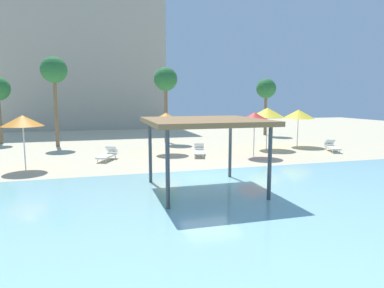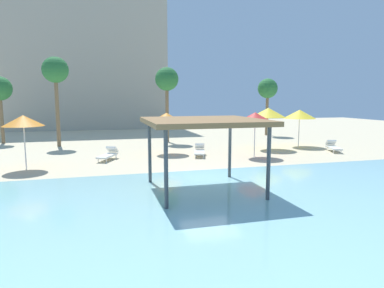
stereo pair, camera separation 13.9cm
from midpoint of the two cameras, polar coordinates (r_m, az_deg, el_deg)
name	(u,v)px [view 2 (the right image)]	position (r m, az deg, el deg)	size (l,w,h in m)	color
ground_plane	(209,178)	(15.46, 3.24, -5.71)	(80.00, 80.00, 0.00)	beige
lagoon_water	(263,215)	(10.80, 12.31, -11.74)	(44.00, 13.50, 0.04)	#8CC6CC
shade_pavilion	(204,123)	(12.83, 2.28, 3.50)	(4.33, 4.33, 2.82)	#42474C
beach_umbrella_red_0	(255,117)	(21.00, 10.83, 4.53)	(2.04, 2.04, 2.75)	silver
beach_umbrella_orange_3	(23,121)	(18.86, -26.50, 3.55)	(2.00, 2.00, 2.76)	silver
beach_umbrella_yellow_4	(268,113)	(24.44, 12.96, 5.20)	(2.46, 2.46, 2.94)	silver
beach_umbrella_yellow_5	(300,114)	(26.45, 17.92, 4.83)	(2.37, 2.37, 2.75)	silver
beach_umbrella_orange_6	(166,117)	(21.97, -4.17, 4.56)	(2.04, 2.04, 2.67)	silver
lounge_chair_0	(333,147)	(24.92, 22.96, -0.40)	(1.25, 1.98, 0.74)	white
lounge_chair_1	(200,151)	(21.15, 1.47, -1.13)	(1.15, 1.99, 0.74)	white
lounge_chair_2	(108,154)	(20.37, -13.79, -1.70)	(1.34, 1.97, 0.74)	white
palm_tree_1	(55,72)	(27.09, -22.01, 11.22)	(1.90, 1.90, 6.62)	brown
palm_tree_2	(167,81)	(27.84, -4.14, 10.63)	(1.90, 1.90, 6.10)	brown
palm_tree_3	(268,90)	(33.79, 12.81, 8.98)	(1.90, 1.90, 5.50)	brown
hotel_block_0	(86,55)	(45.73, -17.43, 14.13)	(18.72, 11.00, 17.92)	#B2A893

